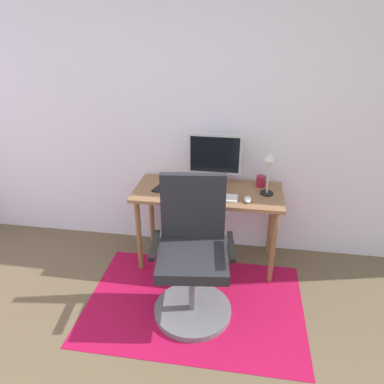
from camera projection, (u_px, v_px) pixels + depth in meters
wall_back at (207, 113)px, 3.14m from camera, size 6.00×0.10×2.60m
area_rug at (195, 303)px, 2.87m from camera, size 1.70×1.15×0.01m
desk at (208, 200)px, 3.11m from camera, size 1.26×0.55×0.72m
monitor at (215, 156)px, 3.07m from camera, size 0.46×0.18×0.46m
keyboard at (211, 197)px, 2.94m from camera, size 0.43×0.13×0.02m
computer_mouse at (248, 199)px, 2.89m from camera, size 0.06×0.10×0.03m
coffee_cup at (261, 181)px, 3.13m from camera, size 0.08×0.08×0.10m
cell_phone at (159, 189)px, 3.10m from camera, size 0.10×0.15×0.01m
desk_lamp at (269, 166)px, 2.91m from camera, size 0.11×0.11×0.36m
office_chair at (193, 263)px, 2.65m from camera, size 0.61×0.59×1.07m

